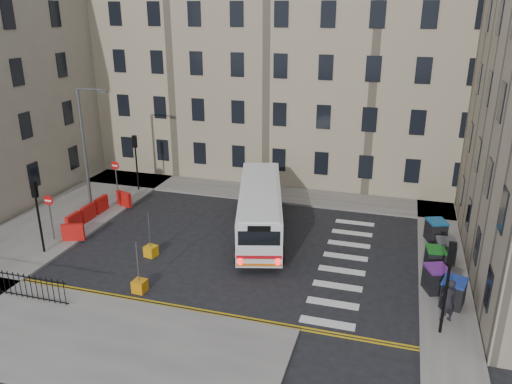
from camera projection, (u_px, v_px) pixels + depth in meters
The scene contains 22 objects.
ground at pixel (273, 250), 27.95m from camera, with size 120.00×120.00×0.00m, color black.
pavement_north at pixel (225, 189), 37.26m from camera, with size 36.00×3.20×0.15m, color slate.
pavement_east at pixel (439, 239), 29.12m from camera, with size 2.40×26.00×0.15m, color slate.
pavement_west at pixel (70, 215), 32.57m from camera, with size 6.00×22.00×0.15m, color slate.
pavement_sw at pixel (50, 332), 20.80m from camera, with size 20.00×6.00×0.15m, color slate.
terrace_north at pixel (240, 62), 40.79m from camera, with size 38.30×10.80×17.20m.
traffic_light_east at pixel (449, 274), 19.71m from camera, with size 0.28×0.22×4.10m.
traffic_light_nw at pixel (136, 154), 36.02m from camera, with size 0.28×0.22×4.10m.
traffic_light_sw at pixel (37, 206), 26.57m from camera, with size 0.28×0.22×4.10m.
streetlamp at pixel (84, 149), 31.73m from camera, with size 0.50×0.22×8.14m.
no_entry_north at pixel (116, 172), 34.62m from camera, with size 0.60×0.08×3.00m.
no_entry_south at pixel (50, 208), 28.33m from camera, with size 0.60×0.08×3.00m.
roadworks_barriers at pixel (93, 213), 31.34m from camera, with size 1.66×6.26×1.00m.
bus at pixel (260, 208), 29.57m from camera, with size 5.08×10.68×2.84m.
wheelie_bin_a at pixel (453, 292), 22.34m from camera, with size 1.25×1.36×1.26m.
wheelie_bin_b at pixel (436, 279), 23.48m from camera, with size 1.32×1.40×1.24m.
wheelie_bin_c at pixel (435, 259), 25.46m from camera, with size 1.06×1.18×1.17m.
wheelie_bin_d at pixel (445, 251), 26.22m from camera, with size 1.08×1.21×1.23m.
wheelie_bin_e at pixel (436, 230), 28.59m from camera, with size 1.33×1.42×1.26m.
pedestrian at pixel (448, 301), 21.06m from camera, with size 0.72×0.47×1.98m, color black.
bollard_yellow at pixel (151, 251), 27.22m from camera, with size 0.60×0.60×0.60m, color orange.
bollard_chevron at pixel (140, 286), 23.79m from camera, with size 0.60×0.60×0.60m, color orange.
Camera 1 is at (6.24, -24.33, 12.73)m, focal length 35.00 mm.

